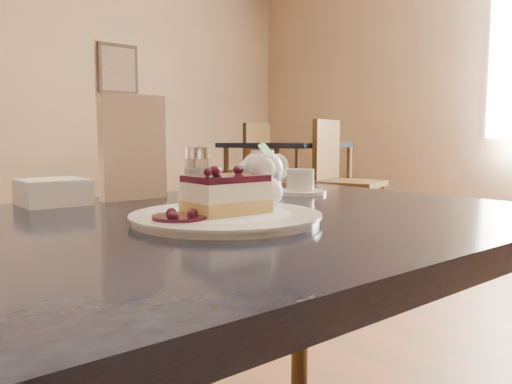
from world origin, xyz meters
TOP-DOWN VIEW (x-y plane):
  - main_table at (-0.15, 0.33)m, footprint 1.15×0.77m
  - dessert_plate at (-0.15, 0.29)m, footprint 0.28×0.28m
  - cheesecake_slice at (-0.15, 0.29)m, footprint 0.12×0.08m
  - whipped_cream at (-0.07, 0.30)m, footprint 0.06×0.06m
  - berry_sauce at (-0.23, 0.28)m, footprint 0.08×0.08m
  - tea_set at (0.21, 0.60)m, footprint 0.15×0.26m
  - menu_card at (-0.13, 0.63)m, footprint 0.13×0.03m
  - sugar_shaker at (-0.00, 0.59)m, footprint 0.06×0.06m
  - napkin_stack at (-0.28, 0.65)m, footprint 0.12×0.12m
  - bg_table_far_right at (2.55, 3.04)m, footprint 1.29×1.96m

SIDE VIEW (x-z plane):
  - bg_table_far_right at x=2.55m, z-range -0.58..0.73m
  - main_table at x=-0.15m, z-range 0.28..1.00m
  - dessert_plate at x=-0.15m, z-range 0.72..0.73m
  - berry_sauce at x=-0.23m, z-range 0.73..0.73m
  - napkin_stack at x=-0.28m, z-range 0.72..0.76m
  - whipped_cream at x=-0.07m, z-range 0.73..0.78m
  - cheesecake_slice at x=-0.15m, z-range 0.73..0.79m
  - tea_set at x=0.21m, z-range 0.71..0.81m
  - sugar_shaker at x=0.00m, z-range 0.72..0.82m
  - menu_card at x=-0.13m, z-range 0.72..0.93m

